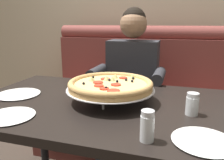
% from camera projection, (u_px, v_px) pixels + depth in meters
% --- Properties ---
extents(booth_bench, '(1.65, 0.78, 1.13)m').
position_uv_depth(booth_bench, '(134.00, 107.00, 2.10)').
color(booth_bench, brown).
rests_on(booth_bench, ground_plane).
extents(dining_table, '(1.39, 0.85, 0.76)m').
position_uv_depth(dining_table, '(102.00, 118.00, 1.20)').
color(dining_table, black).
rests_on(dining_table, ground_plane).
extents(diner_main, '(0.54, 0.64, 1.27)m').
position_uv_depth(diner_main, '(130.00, 81.00, 1.77)').
color(diner_main, '#2D3342').
rests_on(diner_main, ground_plane).
extents(pizza, '(0.46, 0.46, 0.12)m').
position_uv_depth(pizza, '(110.00, 85.00, 1.17)').
color(pizza, silver).
rests_on(pizza, dining_table).
extents(shaker_oregano, '(0.06, 0.06, 0.10)m').
position_uv_depth(shaker_oregano, '(192.00, 106.00, 1.01)').
color(shaker_oregano, white).
rests_on(shaker_oregano, dining_table).
extents(shaker_pepper_flakes, '(0.05, 0.05, 0.11)m').
position_uv_depth(shaker_pepper_flakes, '(147.00, 128.00, 0.78)').
color(shaker_pepper_flakes, white).
rests_on(shaker_pepper_flakes, dining_table).
extents(plate_near_left, '(0.22, 0.22, 0.02)m').
position_uv_depth(plate_near_left, '(9.00, 115.00, 0.99)').
color(plate_near_left, white).
rests_on(plate_near_left, dining_table).
extents(plate_near_right, '(0.24, 0.24, 0.02)m').
position_uv_depth(plate_near_right, '(18.00, 93.00, 1.30)').
color(plate_near_right, white).
rests_on(plate_near_right, dining_table).
extents(plate_far_side, '(0.22, 0.22, 0.02)m').
position_uv_depth(plate_far_side, '(204.00, 139.00, 0.78)').
color(plate_far_side, white).
rests_on(plate_far_side, dining_table).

